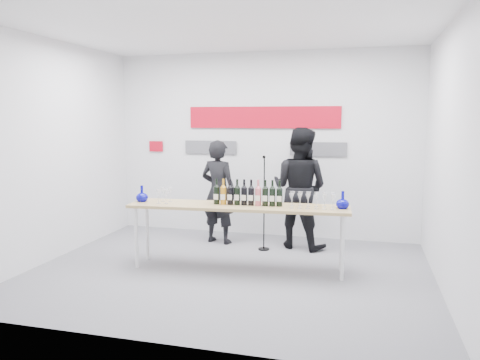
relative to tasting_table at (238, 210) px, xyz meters
The scene contains 12 objects.
ground 0.79m from the tasting_table, 123.01° to the right, with size 5.00×5.00×0.00m, color slate.
back_wall 2.01m from the tasting_table, 92.48° to the left, with size 5.00×0.04×3.00m, color silver.
signage 2.12m from the tasting_table, 94.24° to the left, with size 3.38×0.02×0.79m.
tasting_table is the anchor object (origin of this frame).
wine_bottles 0.26m from the tasting_table, 13.36° to the left, with size 0.89×0.14×0.33m.
decanter_left 1.31m from the tasting_table, behind, with size 0.16×0.16×0.21m, color #080791, non-canonical shape.
decanter_right 1.31m from the tasting_table, ahead, with size 0.16×0.16×0.21m, color #080791, non-canonical shape.
glasses_left 0.99m from the tasting_table, behind, with size 0.18×0.23×0.18m.
glasses_right 0.95m from the tasting_table, ahead, with size 0.57×0.26×0.18m.
presenter_left 1.35m from the tasting_table, 118.24° to the left, with size 0.59×0.38×1.61m, color black.
presenter_right 1.40m from the tasting_table, 64.01° to the left, with size 0.88×0.68×1.80m, color black.
mic_stand 1.03m from the tasting_table, 81.99° to the left, with size 0.16×0.16×1.41m.
Camera 1 is at (1.62, -5.52, 1.94)m, focal length 35.00 mm.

